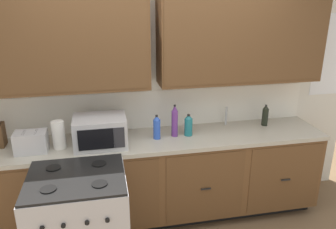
{
  "coord_description": "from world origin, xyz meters",
  "views": [
    {
      "loc": [
        -0.5,
        -2.69,
        2.26
      ],
      "look_at": [
        0.11,
        0.27,
        1.17
      ],
      "focal_mm": 35.87,
      "sensor_mm": 36.0,
      "label": 1
    }
  ],
  "objects_px": {
    "stove_range": "(81,227)",
    "toaster": "(31,142)",
    "bottle_dark": "(265,115)",
    "paper_towel_roll": "(59,135)",
    "bottle_blue": "(157,127)",
    "bottle_teal": "(188,125)",
    "microwave": "(100,131)",
    "bottle_violet": "(175,121)"
  },
  "relations": [
    {
      "from": "bottle_violet",
      "to": "bottle_blue",
      "type": "distance_m",
      "value": 0.19
    },
    {
      "from": "toaster",
      "to": "paper_towel_roll",
      "type": "xyz_separation_m",
      "value": [
        0.24,
        0.03,
        0.03
      ]
    },
    {
      "from": "microwave",
      "to": "bottle_blue",
      "type": "xyz_separation_m",
      "value": [
        0.54,
        0.05,
        -0.02
      ]
    },
    {
      "from": "toaster",
      "to": "stove_range",
      "type": "bearing_deg",
      "value": -53.86
    },
    {
      "from": "toaster",
      "to": "bottle_dark",
      "type": "xyz_separation_m",
      "value": [
        2.35,
        0.18,
        0.02
      ]
    },
    {
      "from": "microwave",
      "to": "bottle_blue",
      "type": "bearing_deg",
      "value": 5.32
    },
    {
      "from": "bottle_teal",
      "to": "toaster",
      "type": "bearing_deg",
      "value": -176.71
    },
    {
      "from": "microwave",
      "to": "bottle_teal",
      "type": "distance_m",
      "value": 0.87
    },
    {
      "from": "bottle_teal",
      "to": "bottle_dark",
      "type": "xyz_separation_m",
      "value": [
        0.88,
        0.1,
        0.01
      ]
    },
    {
      "from": "bottle_blue",
      "to": "bottle_dark",
      "type": "distance_m",
      "value": 1.2
    },
    {
      "from": "stove_range",
      "to": "toaster",
      "type": "distance_m",
      "value": 0.88
    },
    {
      "from": "stove_range",
      "to": "bottle_blue",
      "type": "relative_size",
      "value": 3.92
    },
    {
      "from": "bottle_violet",
      "to": "microwave",
      "type": "bearing_deg",
      "value": -173.96
    },
    {
      "from": "microwave",
      "to": "bottle_dark",
      "type": "relative_size",
      "value": 2.08
    },
    {
      "from": "paper_towel_roll",
      "to": "bottle_dark",
      "type": "distance_m",
      "value": 2.12
    },
    {
      "from": "bottle_blue",
      "to": "bottle_dark",
      "type": "height_order",
      "value": "bottle_blue"
    },
    {
      "from": "paper_towel_roll",
      "to": "bottle_blue",
      "type": "bearing_deg",
      "value": 2.25
    },
    {
      "from": "microwave",
      "to": "toaster",
      "type": "distance_m",
      "value": 0.61
    },
    {
      "from": "stove_range",
      "to": "paper_towel_roll",
      "type": "bearing_deg",
      "value": 106.13
    },
    {
      "from": "stove_range",
      "to": "bottle_dark",
      "type": "xyz_separation_m",
      "value": [
        1.94,
        0.74,
        0.57
      ]
    },
    {
      "from": "bottle_blue",
      "to": "bottle_dark",
      "type": "bearing_deg",
      "value": 5.61
    },
    {
      "from": "paper_towel_roll",
      "to": "bottle_dark",
      "type": "xyz_separation_m",
      "value": [
        2.11,
        0.15,
        -0.02
      ]
    },
    {
      "from": "stove_range",
      "to": "toaster",
      "type": "height_order",
      "value": "toaster"
    },
    {
      "from": "bottle_blue",
      "to": "bottle_violet",
      "type": "bearing_deg",
      "value": 8.19
    },
    {
      "from": "bottle_violet",
      "to": "bottle_dark",
      "type": "distance_m",
      "value": 1.02
    },
    {
      "from": "stove_range",
      "to": "bottle_teal",
      "type": "bearing_deg",
      "value": 31.02
    },
    {
      "from": "microwave",
      "to": "bottle_dark",
      "type": "xyz_separation_m",
      "value": [
        1.74,
        0.17,
        -0.03
      ]
    },
    {
      "from": "bottle_blue",
      "to": "toaster",
      "type": "bearing_deg",
      "value": -176.69
    },
    {
      "from": "toaster",
      "to": "paper_towel_roll",
      "type": "relative_size",
      "value": 1.08
    },
    {
      "from": "toaster",
      "to": "paper_towel_roll",
      "type": "bearing_deg",
      "value": 7.41
    },
    {
      "from": "stove_range",
      "to": "bottle_teal",
      "type": "distance_m",
      "value": 1.36
    },
    {
      "from": "microwave",
      "to": "bottle_teal",
      "type": "xyz_separation_m",
      "value": [
        0.86,
        0.07,
        -0.03
      ]
    },
    {
      "from": "bottle_teal",
      "to": "bottle_blue",
      "type": "distance_m",
      "value": 0.32
    },
    {
      "from": "stove_range",
      "to": "paper_towel_roll",
      "type": "xyz_separation_m",
      "value": [
        -0.17,
        0.59,
        0.58
      ]
    },
    {
      "from": "paper_towel_roll",
      "to": "bottle_teal",
      "type": "xyz_separation_m",
      "value": [
        1.24,
        0.05,
        -0.02
      ]
    },
    {
      "from": "bottle_violet",
      "to": "bottle_teal",
      "type": "height_order",
      "value": "bottle_violet"
    },
    {
      "from": "paper_towel_roll",
      "to": "microwave",
      "type": "bearing_deg",
      "value": -2.25
    },
    {
      "from": "toaster",
      "to": "bottle_blue",
      "type": "height_order",
      "value": "bottle_blue"
    },
    {
      "from": "microwave",
      "to": "bottle_dark",
      "type": "bearing_deg",
      "value": 5.52
    },
    {
      "from": "paper_towel_roll",
      "to": "stove_range",
      "type": "bearing_deg",
      "value": -73.87
    },
    {
      "from": "microwave",
      "to": "bottle_dark",
      "type": "height_order",
      "value": "microwave"
    },
    {
      "from": "microwave",
      "to": "paper_towel_roll",
      "type": "bearing_deg",
      "value": 177.75
    }
  ]
}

